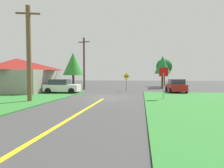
% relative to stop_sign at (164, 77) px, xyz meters
% --- Properties ---
extents(ground_plane, '(120.00, 120.00, 0.00)m').
position_rel_stop_sign_xyz_m(ground_plane, '(-5.17, 0.60, -1.92)').
color(ground_plane, '#3F3F3F').
extents(lane_stripe_center, '(0.20, 14.00, 0.01)m').
position_rel_stop_sign_xyz_m(lane_stripe_center, '(-5.17, -7.40, -1.92)').
color(lane_stripe_center, yellow).
rests_on(lane_stripe_center, ground).
extents(stop_sign, '(0.75, 0.11, 2.73)m').
position_rel_stop_sign_xyz_m(stop_sign, '(0.00, 0.00, 0.00)').
color(stop_sign, '#9EA0A8').
rests_on(stop_sign, ground).
extents(car_on_crossroad, '(2.10, 4.00, 1.62)m').
position_rel_stop_sign_xyz_m(car_on_crossroad, '(2.25, 6.89, -1.12)').
color(car_on_crossroad, red).
rests_on(car_on_crossroad, ground).
extents(parked_car_near_building, '(4.04, 2.36, 1.62)m').
position_rel_stop_sign_xyz_m(parked_car_near_building, '(-10.94, 3.86, -1.12)').
color(parked_car_near_building, white).
rests_on(parked_car_near_building, ground).
extents(utility_pole_near, '(1.76, 0.61, 7.37)m').
position_rel_stop_sign_xyz_m(utility_pole_near, '(-10.44, -3.05, 1.85)').
color(utility_pole_near, brown).
rests_on(utility_pole_near, ground).
extents(utility_pole_mid, '(1.79, 0.45, 7.54)m').
position_rel_stop_sign_xyz_m(utility_pole_mid, '(-10.16, 9.73, 1.98)').
color(utility_pole_mid, '#4E3A32').
rests_on(utility_pole_mid, ground).
extents(direction_sign, '(0.90, 0.14, 2.40)m').
position_rel_stop_sign_xyz_m(direction_sign, '(-3.80, 7.67, -0.43)').
color(direction_sign, slate).
rests_on(direction_sign, ground).
extents(oak_tree_left, '(3.84, 3.84, 6.37)m').
position_rel_stop_sign_xyz_m(oak_tree_left, '(-14.54, 16.73, 2.31)').
color(oak_tree_left, brown).
rests_on(oak_tree_left, ground).
extents(pine_tree_center, '(3.00, 3.00, 5.27)m').
position_rel_stop_sign_xyz_m(pine_tree_center, '(2.38, 20.04, 1.81)').
color(pine_tree_center, brown).
rests_on(pine_tree_center, ground).
extents(oak_tree_right, '(2.59, 2.59, 5.23)m').
position_rel_stop_sign_xyz_m(oak_tree_right, '(1.52, 14.67, 1.84)').
color(oak_tree_right, brown).
rests_on(oak_tree_right, ground).
extents(barn, '(8.87, 7.01, 4.21)m').
position_rel_stop_sign_xyz_m(barn, '(-17.36, 4.79, 0.18)').
color(barn, gray).
rests_on(barn, ground).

